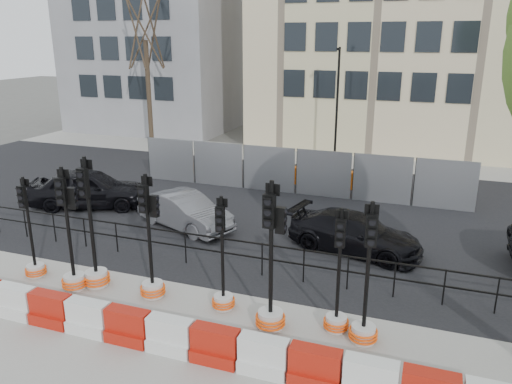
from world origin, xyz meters
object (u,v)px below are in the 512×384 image
at_px(traffic_signal_a, 34,257).
at_px(car_a, 89,188).
at_px(traffic_signal_h, 365,315).
at_px(traffic_signal_d, 152,269).
at_px(car_c, 355,233).

distance_m(traffic_signal_a, car_a, 6.06).
relative_size(traffic_signal_a, traffic_signal_h, 0.89).
bearing_deg(traffic_signal_a, traffic_signal_d, -3.23).
distance_m(traffic_signal_h, car_c, 4.97).
xyz_separation_m(traffic_signal_a, car_a, (-2.40, 5.57, 0.17)).
bearing_deg(traffic_signal_a, car_a, 108.30).
height_order(traffic_signal_a, traffic_signal_h, traffic_signal_h).
relative_size(traffic_signal_a, traffic_signal_d, 0.88).
distance_m(traffic_signal_a, traffic_signal_h, 9.15).
relative_size(traffic_signal_a, car_c, 0.65).
distance_m(traffic_signal_d, car_a, 8.20).
bearing_deg(car_a, car_c, -114.56).
bearing_deg(traffic_signal_d, car_c, 46.63).
bearing_deg(car_a, traffic_signal_d, -152.12).
bearing_deg(car_a, traffic_signal_h, -136.42).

